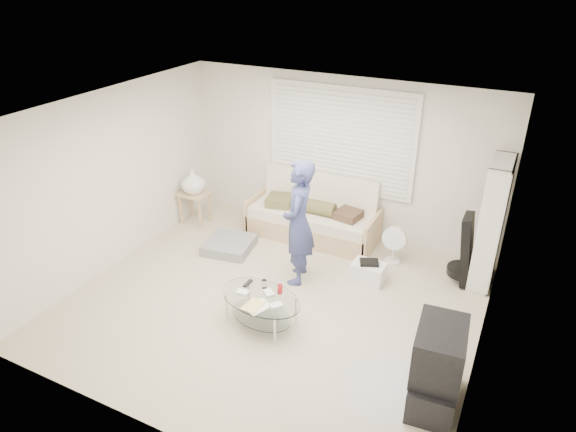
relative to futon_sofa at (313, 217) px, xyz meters
The scene contains 13 objects.
ground 1.92m from the futon_sofa, 81.89° to the right, with size 5.00×5.00×0.00m, color tan.
room_shell 1.93m from the futon_sofa, 79.17° to the right, with size 5.02×4.52×2.51m.
window_blinds 1.29m from the futon_sofa, 50.83° to the left, with size 2.32×0.08×1.62m.
futon_sofa is the anchor object (origin of this frame).
grey_floor_pillow 1.39m from the futon_sofa, 135.05° to the right, with size 0.68×0.68×0.15m, color slate.
side_table 2.04m from the futon_sofa, 167.10° to the right, with size 0.48×0.39×0.95m.
bookshelf 2.65m from the futon_sofa, ahead, with size 0.28×0.74×1.76m.
guitar_case 2.39m from the futon_sofa, ahead, with size 0.36×0.37×1.00m.
floor_fan 1.38m from the futon_sofa, ahead, with size 0.35×0.23×0.58m.
storage_bin 1.47m from the futon_sofa, 34.61° to the right, with size 0.46×0.33×0.31m.
tv_unit 3.58m from the futon_sofa, 46.45° to the right, with size 0.52×0.86×0.90m.
coffee_table 2.33m from the futon_sofa, 81.68° to the right, with size 1.16×0.84×0.52m.
standing_person 1.37m from the futon_sofa, 75.60° to the right, with size 0.64×0.42×1.75m, color navy.
Camera 1 is at (2.59, -4.77, 4.02)m, focal length 32.00 mm.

